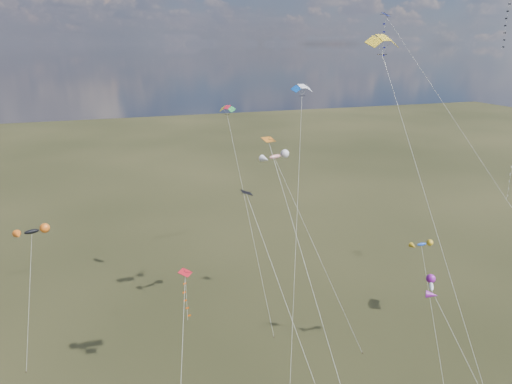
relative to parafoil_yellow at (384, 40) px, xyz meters
name	(u,v)px	position (x,y,z in m)	size (l,w,h in m)	color
diamond_navy_tall	(404,64)	(10.56, 11.84, -2.35)	(16.94, 24.47, 36.25)	#10174E
diamond_black_mid	(271,260)	(-8.32, 1.59, -17.84)	(4.56, 15.74, 20.68)	black
diamond_red_low	(186,305)	(-15.77, 1.30, -20.56)	(3.88, 10.40, 15.64)	#B0141F
diamond_orange_center	(298,241)	(-7.05, -1.12, -15.05)	(2.56, 20.72, 25.48)	#C96B1A
parafoil_yellow	(384,40)	(0.00, 0.00, 0.00)	(5.33, 18.31, 34.15)	gold
parafoil_blue_white	(302,88)	(0.98, 17.01, -5.00)	(8.31, 15.72, 29.07)	#0C48AB
parafoil_tricolor	(227,109)	(-5.27, 26.68, -8.32)	(2.36, 16.43, 25.72)	gold
novelty_black_orange	(31,232)	(-29.60, 21.34, -20.32)	(3.35, 8.26, 13.63)	black
novelty_white_purple	(432,288)	(2.28, -5.89, -18.34)	(4.08, 14.41, 15.48)	silver
novelty_redwhite_stripe	(275,157)	(-1.64, 18.38, -13.18)	(7.81, 13.90, 20.80)	red
novelty_blue_yellow	(422,245)	(10.17, 5.23, -20.69)	(2.86, 8.55, 13.09)	blue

